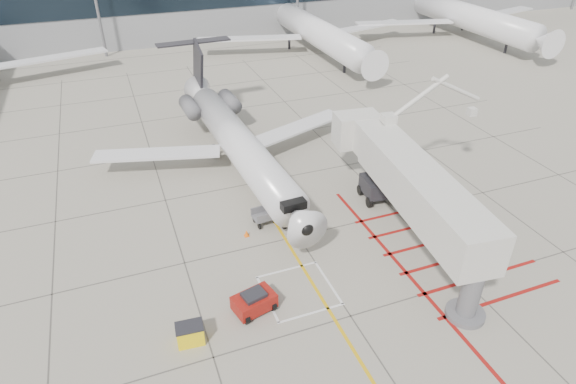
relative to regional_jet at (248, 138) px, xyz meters
name	(u,v)px	position (x,y,z in m)	size (l,w,h in m)	color
ground_plane	(322,272)	(0.96, -12.40, -4.01)	(260.00, 260.00, 0.00)	gray
regional_jet	(248,138)	(0.00, 0.00, 0.00)	(24.27, 30.61, 8.02)	silver
jet_bridge	(420,198)	(7.84, -12.15, -0.16)	(9.11, 19.24, 7.70)	silver
pushback_tug	(254,301)	(-4.02, -13.98, -3.32)	(2.37, 1.48, 1.38)	maroon
spill_bin	(190,334)	(-7.90, -14.97, -3.40)	(1.41, 0.94, 1.22)	yellow
baggage_cart	(266,216)	(-0.58, -6.07, -3.39)	(1.96, 1.24, 1.24)	#5D5D62
ground_power_unit	(439,215)	(10.96, -10.68, -3.16)	(2.14, 1.25, 1.70)	beige
cone_nose	(247,233)	(-2.41, -7.07, -3.77)	(0.35, 0.35, 0.49)	#F3600C
cone_side	(293,202)	(2.14, -4.50, -3.77)	(0.35, 0.35, 0.48)	#FF420D
bg_aircraft_c	(312,12)	(20.00, 33.60, 1.58)	(33.52, 37.24, 11.17)	silver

